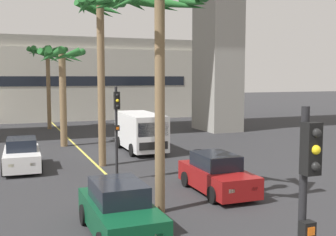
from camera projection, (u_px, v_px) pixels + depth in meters
lane_stripe_center at (98, 166)px, 21.73m from camera, size 0.14×56.00×0.01m
pier_building_backdrop at (47, 79)px, 46.07m from camera, size 32.59×8.04×8.80m
car_queue_front at (119, 211)px, 12.29m from camera, size 1.85×4.11×1.56m
car_queue_second at (22, 155)px, 21.03m from camera, size 1.95×4.16×1.56m
car_queue_third at (217, 175)px, 16.82m from camera, size 1.88×4.12×1.56m
delivery_van at (140, 131)px, 26.12m from camera, size 2.21×5.28×2.36m
traffic_light_median_near at (306, 208)px, 6.16m from camera, size 0.24×0.37×4.20m
traffic_light_median_far at (117, 121)px, 18.33m from camera, size 0.24×0.37×4.20m
palm_tree_near_median at (160, 18)px, 13.79m from camera, size 3.72×3.71×7.70m
palm_tree_mid_median at (100, 29)px, 21.21m from camera, size 2.66×2.74×8.71m
palm_tree_far_median at (48, 59)px, 36.81m from camera, size 3.61×3.62×7.37m
palm_tree_farthest_median at (62, 68)px, 27.60m from camera, size 3.20×3.17×6.62m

